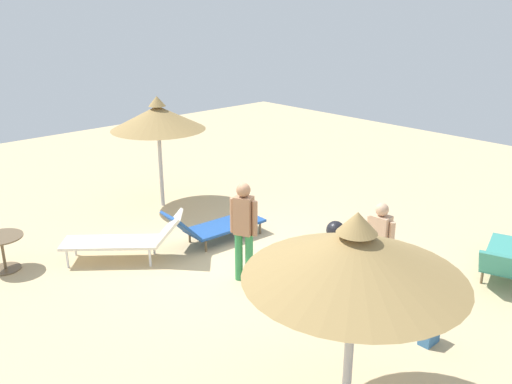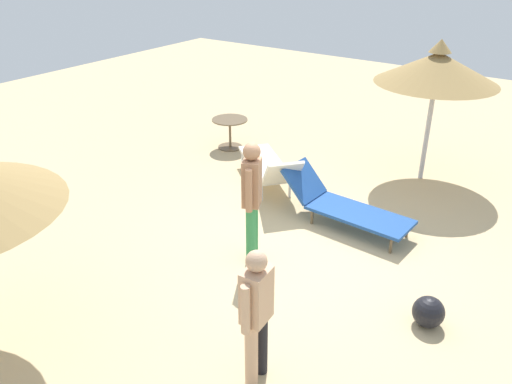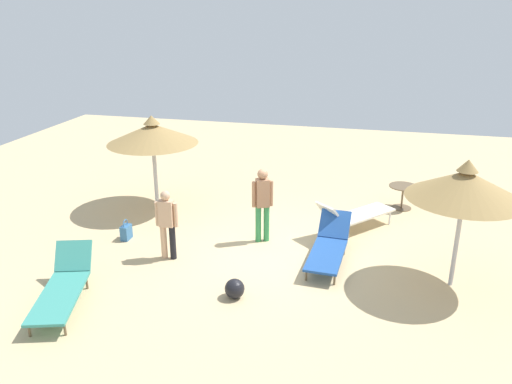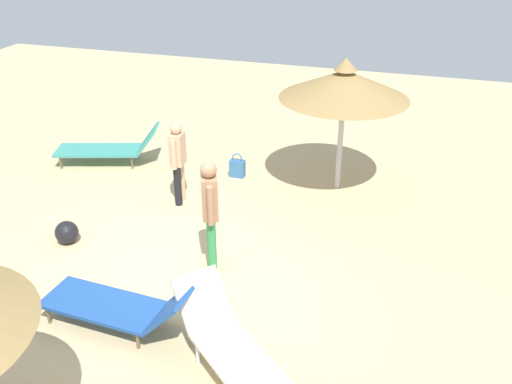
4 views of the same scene
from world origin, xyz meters
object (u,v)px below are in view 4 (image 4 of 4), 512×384
at_px(person_standing_center, 178,158).
at_px(parasol_umbrella_back, 344,84).
at_px(lounge_chair_far_right, 111,147).
at_px(lounge_chair_edge, 235,351).
at_px(lounge_chair_near_right, 122,305).
at_px(beach_ball, 67,232).
at_px(person_standing_near_left, 210,209).
at_px(handbag, 237,168).

bearing_deg(person_standing_center, parasol_umbrella_back, 28.69).
height_order(lounge_chair_far_right, lounge_chair_edge, lounge_chair_edge).
bearing_deg(lounge_chair_near_right, person_standing_center, 101.83).
bearing_deg(person_standing_center, lounge_chair_far_right, 150.58).
height_order(lounge_chair_edge, beach_ball, lounge_chair_edge).
xyz_separation_m(parasol_umbrella_back, person_standing_near_left, (-1.30, -3.14, -1.02)).
relative_size(parasol_umbrella_back, person_standing_center, 1.62).
height_order(person_standing_near_left, handbag, person_standing_near_left).
relative_size(handbag, beach_ball, 1.34).
bearing_deg(parasol_umbrella_back, beach_ball, -139.57).
distance_m(lounge_chair_edge, beach_ball, 3.98).
distance_m(lounge_chair_near_right, person_standing_center, 3.39).
height_order(parasol_umbrella_back, person_standing_center, parasol_umbrella_back).
distance_m(lounge_chair_far_right, handbag, 2.68).
height_order(lounge_chair_near_right, handbag, lounge_chair_near_right).
relative_size(lounge_chair_near_right, person_standing_near_left, 1.21).
relative_size(parasol_umbrella_back, lounge_chair_near_right, 1.19).
distance_m(lounge_chair_edge, lounge_chair_near_right, 1.69).
bearing_deg(parasol_umbrella_back, person_standing_center, -151.31).
bearing_deg(person_standing_near_left, person_standing_center, 126.56).
bearing_deg(person_standing_center, beach_ball, -123.11).
height_order(parasol_umbrella_back, lounge_chair_far_right, parasol_umbrella_back).
bearing_deg(beach_ball, lounge_chair_edge, -29.04).
distance_m(lounge_chair_near_right, beach_ball, 2.39).
distance_m(lounge_chair_far_right, person_standing_center, 2.40).
xyz_separation_m(parasol_umbrella_back, beach_ball, (-3.73, -3.18, -1.82)).
bearing_deg(lounge_chair_near_right, parasol_umbrella_back, 68.03).
bearing_deg(lounge_chair_far_right, handbag, 3.31).
bearing_deg(lounge_chair_edge, beach_ball, 150.96).
height_order(lounge_chair_far_right, beach_ball, lounge_chair_far_right).
height_order(parasol_umbrella_back, beach_ball, parasol_umbrella_back).
bearing_deg(beach_ball, handbag, 59.91).
relative_size(lounge_chair_edge, lounge_chair_near_right, 0.97).
distance_m(parasol_umbrella_back, lounge_chair_edge, 5.35).
height_order(parasol_umbrella_back, handbag, parasol_umbrella_back).
relative_size(person_standing_near_left, beach_ball, 4.66).
distance_m(person_standing_center, handbag, 1.60).
bearing_deg(beach_ball, person_standing_near_left, 1.01).
xyz_separation_m(lounge_chair_edge, lounge_chair_near_right, (-1.63, 0.42, -0.08)).
distance_m(parasol_umbrella_back, handbag, 2.67).
bearing_deg(person_standing_near_left, handbag, 102.13).
xyz_separation_m(parasol_umbrella_back, lounge_chair_far_right, (-4.62, -0.26, -1.66)).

